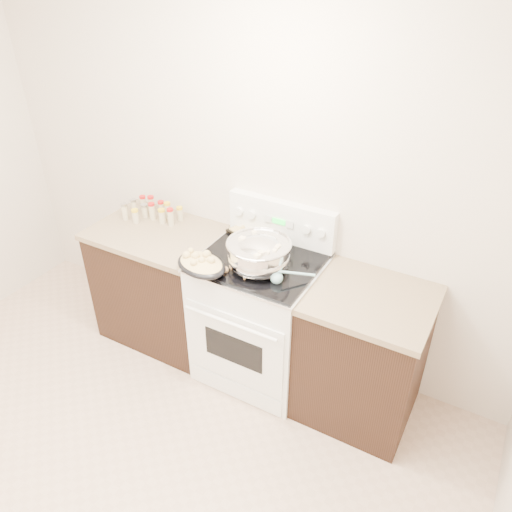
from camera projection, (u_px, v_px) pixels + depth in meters
The scene contains 10 objects.
ground_plane at pixel (80, 508), 2.77m from camera, with size 4.00×3.50×0.02m, color #C5A68E.
counter_left at pixel (164, 283), 3.76m from camera, with size 0.93×0.67×0.92m.
counter_right at pixel (362, 355), 3.12m from camera, with size 0.73×0.67×0.92m.
kitchen_range at pixel (260, 315), 3.40m from camera, with size 0.78×0.73×1.22m.
mixing_bowl at pixel (259, 255), 3.03m from camera, with size 0.51×0.51×0.23m.
roasting_pan at pixel (201, 264), 3.02m from camera, with size 0.40×0.32×0.12m.
baking_sheet at pixel (257, 234), 3.39m from camera, with size 0.42×0.35×0.06m.
wooden_spoon at pixel (232, 268), 3.05m from camera, with size 0.18×0.23×0.04m.
blue_ladle at pixel (279, 277), 2.93m from camera, with size 0.23×0.18×0.10m.
spice_jars at pixel (152, 210), 3.64m from camera, with size 0.40×0.24×0.13m.
Camera 1 is at (1.62, -0.89, 2.66)m, focal length 35.00 mm.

